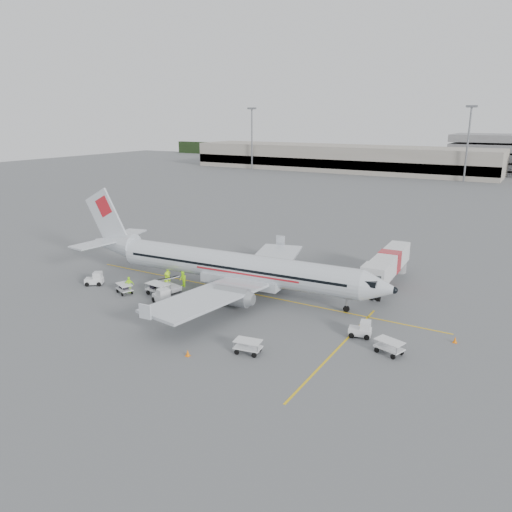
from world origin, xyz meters
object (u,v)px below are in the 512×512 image
Objects in this scene: tug_mid at (162,295)px; tug_aft at (94,278)px; tug_fore at (360,329)px; aircraft at (236,248)px; belt_loader at (167,279)px; jet_bridge at (389,269)px.

tug_mid reaches higher than tug_aft.
tug_fore is 21.04m from tug_mid.
aircraft is at bearing 77.58° from tug_mid.
tug_mid is at bearing -35.80° from tug_aft.
tug_aft is at bearing -158.55° from tug_mid.
aircraft is 17.56m from tug_aft.
tug_mid is 10.82m from tug_aft.
belt_loader reaches higher than tug_fore.
tug_fore is at bearing -18.36° from aircraft.
belt_loader is (-21.21, -14.38, -0.76)m from jet_bridge.
aircraft is at bearing 152.92° from tug_fore.
belt_loader is at bearing 147.15° from tug_mid.
aircraft is 18.98× the size of tug_fore.
belt_loader reaches higher than tug_aft.
tug_fore is (23.10, -0.84, -0.53)m from belt_loader.
aircraft is 18.12m from jet_bridge.
jet_bridge is 7.74× the size of tug_aft.
aircraft is at bearing -11.60° from tug_aft.
belt_loader reaches higher than tug_mid.
jet_bridge is at bearing 34.69° from aircraft.
tug_mid is at bearing 174.59° from tug_fore.
jet_bridge reaches higher than tug_fore.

